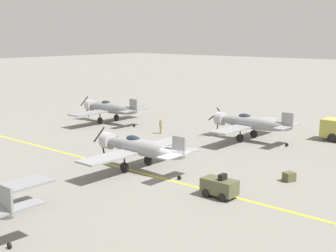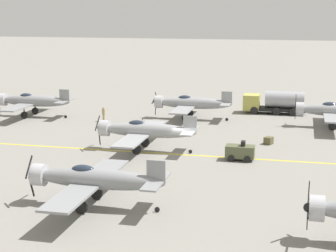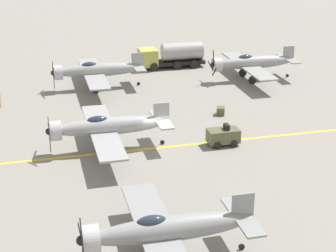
{
  "view_description": "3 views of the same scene",
  "coord_description": "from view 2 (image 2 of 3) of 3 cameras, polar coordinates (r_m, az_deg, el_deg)",
  "views": [
    {
      "loc": [
        -27.97,
        -23.76,
        11.69
      ],
      "look_at": [
        3.56,
        3.34,
        3.61
      ],
      "focal_mm": 50.0,
      "sensor_mm": 36.0,
      "label": 1
    },
    {
      "loc": [
        -50.3,
        -10.33,
        13.6
      ],
      "look_at": [
        3.51,
        2.49,
        1.95
      ],
      "focal_mm": 60.0,
      "sensor_mm": 36.0,
      "label": 2
    },
    {
      "loc": [
        -40.97,
        9.59,
        18.55
      ],
      "look_at": [
        -1.65,
        -0.31,
        2.52
      ],
      "focal_mm": 60.0,
      "sensor_mm": 36.0,
      "label": 3
    }
  ],
  "objects": [
    {
      "name": "ground_plane",
      "position": [
        53.12,
        1.73,
        -2.95
      ],
      "size": [
        400.0,
        400.0,
        0.0
      ],
      "primitive_type": "plane",
      "color": "gray"
    },
    {
      "name": "taxiway_stripe",
      "position": [
        53.12,
        1.73,
        -2.94
      ],
      "size": [
        0.3,
        160.0,
        0.01
      ],
      "primitive_type": "cube",
      "color": "yellow",
      "rests_on": "ground"
    },
    {
      "name": "airplane_mid_right",
      "position": [
        69.75,
        2.31,
        2.32
      ],
      "size": [
        12.0,
        9.98,
        3.65
      ],
      "rotation": [
        0.0,
        0.0,
        0.11
      ],
      "color": "gray",
      "rests_on": "ground"
    },
    {
      "name": "airplane_far_right",
      "position": [
        73.52,
        -13.67,
        2.49
      ],
      "size": [
        12.0,
        9.98,
        3.65
      ],
      "rotation": [
        0.0,
        0.0,
        -0.3
      ],
      "color": "gray",
      "rests_on": "ground"
    },
    {
      "name": "airplane_mid_center",
      "position": [
        54.22,
        -2.43,
        -0.46
      ],
      "size": [
        12.0,
        9.98,
        3.65
      ],
      "rotation": [
        0.0,
        0.0,
        0.15
      ],
      "color": "#949799",
      "rests_on": "ground"
    },
    {
      "name": "airplane_mid_left",
      "position": [
        39.28,
        -7.61,
        -5.37
      ],
      "size": [
        12.0,
        9.98,
        3.65
      ],
      "rotation": [
        0.0,
        0.0,
        0.21
      ],
      "color": "gray",
      "rests_on": "ground"
    },
    {
      "name": "airplane_near_right",
      "position": [
        67.53,
        16.67,
        1.51
      ],
      "size": [
        12.0,
        9.98,
        3.77
      ],
      "rotation": [
        0.0,
        0.0,
        -0.11
      ],
      "color": "gray",
      "rests_on": "ground"
    },
    {
      "name": "fuel_tanker",
      "position": [
        74.86,
        10.72,
        2.39
      ],
      "size": [
        2.67,
        8.0,
        2.98
      ],
      "color": "black",
      "rests_on": "ground"
    },
    {
      "name": "tow_tractor",
      "position": [
        51.52,
        7.34,
        -2.6
      ],
      "size": [
        1.57,
        2.6,
        1.79
      ],
      "color": "#515638",
      "rests_on": "ground"
    },
    {
      "name": "ground_crew_walking",
      "position": [
        68.99,
        -6.56,
        1.28
      ],
      "size": [
        0.39,
        0.39,
        1.81
      ],
      "color": "tan",
      "rests_on": "ground"
    },
    {
      "name": "supply_crate_by_tanker",
      "position": [
        58.09,
        10.18,
        -1.46
      ],
      "size": [
        1.09,
        1.01,
        0.74
      ],
      "primitive_type": "cube",
      "rotation": [
        0.0,
        0.0,
        -0.36
      ],
      "color": "brown",
      "rests_on": "ground"
    }
  ]
}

